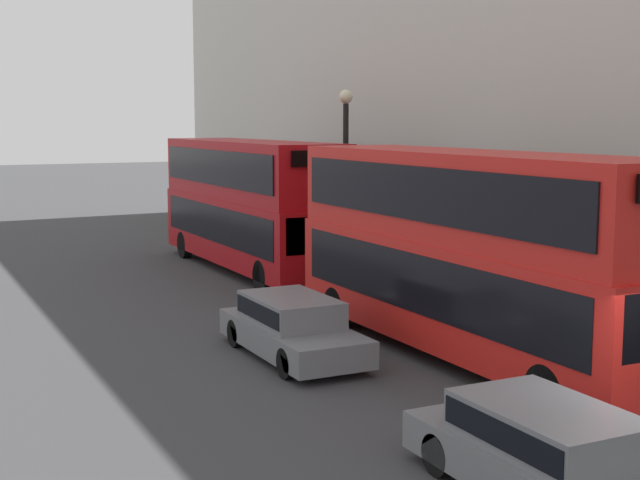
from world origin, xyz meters
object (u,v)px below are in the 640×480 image
Objects in this scene: bus_second_in_queue at (250,200)px; car_hatchback at (292,325)px; car_dark_sedan at (550,452)px; pedestrian at (277,233)px; bus_leading at (469,246)px.

car_hatchback is (-3.40, -10.92, -1.75)m from bus_second_in_queue.
bus_second_in_queue is at bearing 80.03° from car_dark_sedan.
pedestrian is at bearing 67.67° from car_hatchback.
bus_leading is at bearing -27.61° from car_hatchback.
car_dark_sedan is 8.42m from car_hatchback.
bus_second_in_queue is at bearing -126.85° from pedestrian.
bus_leading reaches higher than car_hatchback.
pedestrian is at bearing 81.41° from bus_leading.
bus_second_in_queue is at bearing 90.00° from bus_leading.
car_dark_sedan is 2.64× the size of pedestrian.
car_hatchback is (-0.00, 8.42, -0.00)m from car_dark_sedan.
bus_leading is 2.37× the size of car_dark_sedan.
bus_second_in_queue is 6.11× the size of pedestrian.
bus_second_in_queue reaches higher than pedestrian.
bus_second_in_queue is 11.57m from car_hatchback.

